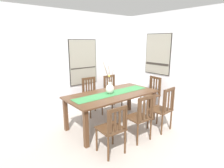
# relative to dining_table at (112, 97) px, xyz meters

# --- Properties ---
(ground_plane) EXTENTS (6.40, 6.40, 0.03)m
(ground_plane) POSITION_rel_dining_table_xyz_m (-0.01, -0.53, -0.69)
(ground_plane) COLOR #B2A89E
(wall_back) EXTENTS (6.40, 0.12, 2.70)m
(wall_back) POSITION_rel_dining_table_xyz_m (-0.01, 1.33, 0.67)
(wall_back) COLOR silver
(wall_back) RESTS_ON ground_plane
(wall_side) EXTENTS (0.12, 6.40, 2.70)m
(wall_side) POSITION_rel_dining_table_xyz_m (1.85, -0.53, 0.67)
(wall_side) COLOR silver
(wall_side) RESTS_ON ground_plane
(dining_table) EXTENTS (2.10, 1.01, 0.77)m
(dining_table) POSITION_rel_dining_table_xyz_m (0.00, 0.00, 0.00)
(dining_table) COLOR #51331E
(dining_table) RESTS_ON ground_plane
(table_runner) EXTENTS (1.93, 0.36, 0.01)m
(table_runner) POSITION_rel_dining_table_xyz_m (-0.00, 0.00, 0.10)
(table_runner) COLOR #388447
(table_runner) RESTS_ON dining_table
(centerpiece_vase) EXTENTS (0.28, 0.18, 0.72)m
(centerpiece_vase) POSITION_rel_dining_table_xyz_m (-0.06, 0.01, 0.22)
(centerpiece_vase) COLOR silver
(centerpiece_vase) RESTS_ON dining_table
(chair_0) EXTENTS (0.44, 0.44, 0.95)m
(chair_0) POSITION_rel_dining_table_xyz_m (-0.00, -0.88, -0.18)
(chair_0) COLOR #4C301C
(chair_0) RESTS_ON ground_plane
(chair_1) EXTENTS (0.44, 0.44, 0.96)m
(chair_1) POSITION_rel_dining_table_xyz_m (1.43, 0.01, -0.17)
(chair_1) COLOR #4C301C
(chair_1) RESTS_ON ground_plane
(chair_2) EXTENTS (0.42, 0.42, 0.96)m
(chair_2) POSITION_rel_dining_table_xyz_m (0.72, 0.90, -0.17)
(chair_2) COLOR #4C301C
(chair_2) RESTS_ON ground_plane
(chair_3) EXTENTS (0.44, 0.44, 0.99)m
(chair_3) POSITION_rel_dining_table_xyz_m (0.68, -0.90, -0.17)
(chair_3) COLOR #4C301C
(chair_3) RESTS_ON ground_plane
(chair_4) EXTENTS (0.44, 0.44, 0.99)m
(chair_4) POSITION_rel_dining_table_xyz_m (-0.02, 0.86, -0.16)
(chair_4) COLOR #4C301C
(chair_4) RESTS_ON ground_plane
(chair_5) EXTENTS (0.44, 0.44, 0.90)m
(chair_5) POSITION_rel_dining_table_xyz_m (-0.72, -0.89, -0.19)
(chair_5) COLOR #4C301C
(chair_5) RESTS_ON ground_plane
(painting_on_back_wall) EXTENTS (0.83, 0.05, 1.22)m
(painting_on_back_wall) POSITION_rel_dining_table_xyz_m (-0.01, 1.26, 0.70)
(painting_on_back_wall) COLOR black
(painting_on_side_wall) EXTENTS (0.05, 0.84, 1.14)m
(painting_on_side_wall) POSITION_rel_dining_table_xyz_m (1.79, 0.14, 0.90)
(painting_on_side_wall) COLOR black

